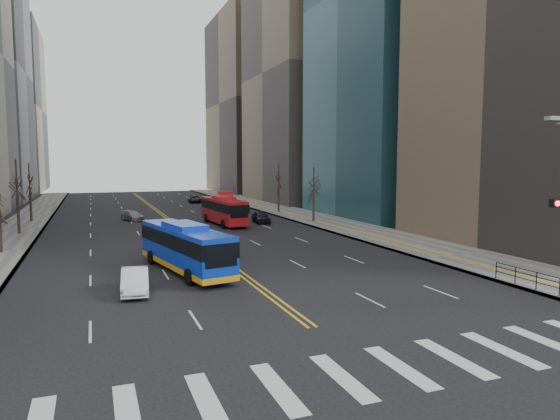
# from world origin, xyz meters

# --- Properties ---
(ground) EXTENTS (220.00, 220.00, 0.00)m
(ground) POSITION_xyz_m (0.00, 0.00, 0.00)
(ground) COLOR black
(sidewalk_right) EXTENTS (7.00, 130.00, 0.15)m
(sidewalk_right) POSITION_xyz_m (17.50, 45.00, 0.07)
(sidewalk_right) COLOR slate
(sidewalk_right) RESTS_ON ground
(sidewalk_left) EXTENTS (5.00, 130.00, 0.15)m
(sidewalk_left) POSITION_xyz_m (-16.50, 45.00, 0.07)
(sidewalk_left) COLOR slate
(sidewalk_left) RESTS_ON ground
(crosswalk) EXTENTS (26.70, 4.00, 0.01)m
(crosswalk) POSITION_xyz_m (0.00, 0.00, 0.01)
(crosswalk) COLOR silver
(crosswalk) RESTS_ON ground
(centerline) EXTENTS (0.55, 100.00, 0.01)m
(centerline) POSITION_xyz_m (0.00, 55.00, 0.01)
(centerline) COLOR gold
(centerline) RESTS_ON ground
(office_towers) EXTENTS (83.00, 134.00, 58.00)m
(office_towers) POSITION_xyz_m (0.12, 68.51, 23.92)
(office_towers) COLOR gray
(office_towers) RESTS_ON ground
(pedestrian_railing) EXTENTS (0.06, 6.06, 1.02)m
(pedestrian_railing) POSITION_xyz_m (14.30, 6.00, 0.82)
(pedestrian_railing) COLOR black
(pedestrian_railing) RESTS_ON sidewalk_right
(street_trees) EXTENTS (35.20, 47.20, 7.60)m
(street_trees) POSITION_xyz_m (-7.18, 34.55, 4.87)
(street_trees) COLOR #31251E
(street_trees) RESTS_ON ground
(blue_bus) EXTENTS (4.59, 11.48, 3.29)m
(blue_bus) POSITION_xyz_m (-3.32, 18.37, 1.72)
(blue_bus) COLOR blue
(blue_bus) RESTS_ON ground
(red_bus_near) EXTENTS (3.20, 10.49, 3.30)m
(red_bus_near) POSITION_xyz_m (5.28, 41.63, 1.84)
(red_bus_near) COLOR red
(red_bus_near) RESTS_ON ground
(red_bus_far) EXTENTS (4.83, 10.32, 3.22)m
(red_bus_far) POSITION_xyz_m (8.37, 53.00, 1.80)
(red_bus_far) COLOR red
(red_bus_far) RESTS_ON ground
(car_white) EXTENTS (1.81, 4.30, 1.38)m
(car_white) POSITION_xyz_m (-6.93, 13.92, 0.69)
(car_white) COLOR white
(car_white) RESTS_ON ground
(car_dark_mid) EXTENTS (2.07, 4.29, 1.41)m
(car_dark_mid) POSITION_xyz_m (9.84, 41.61, 0.71)
(car_dark_mid) COLOR black
(car_dark_mid) RESTS_ON ground
(car_silver) EXTENTS (3.12, 4.50, 1.21)m
(car_silver) POSITION_xyz_m (-4.38, 49.51, 0.60)
(car_silver) COLOR gray
(car_silver) RESTS_ON ground
(car_dark_far) EXTENTS (2.54, 4.72, 1.26)m
(car_dark_far) POSITION_xyz_m (8.04, 73.35, 0.63)
(car_dark_far) COLOR black
(car_dark_far) RESTS_ON ground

